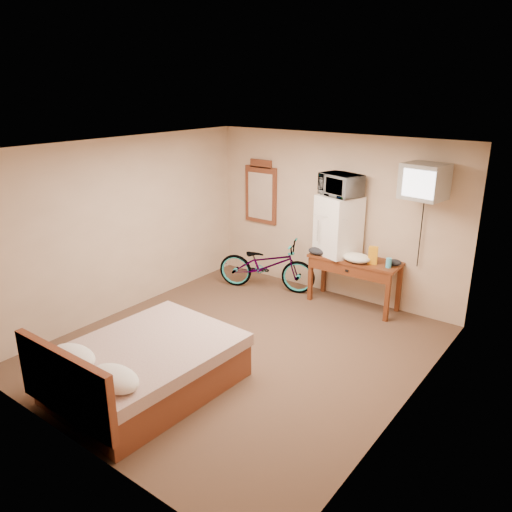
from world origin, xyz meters
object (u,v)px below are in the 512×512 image
object	(u,v)px
blue_cup	(389,263)
bicycle	(267,265)
microwave	(341,185)
desk	(353,267)
bed	(141,368)
crt_television	(425,181)
mini_fridge	(338,225)
wall_mirror	(261,193)

from	to	relation	value
blue_cup	bicycle	bearing A→B (deg)	-174.52
microwave	desk	bearing A→B (deg)	7.24
bed	bicycle	bearing A→B (deg)	101.02
crt_television	mini_fridge	bearing A→B (deg)	178.16
bicycle	desk	bearing A→B (deg)	-100.98
blue_cup	mini_fridge	bearing A→B (deg)	173.55
bicycle	mini_fridge	bearing A→B (deg)	-95.54
wall_mirror	bed	world-z (taller)	wall_mirror
desk	blue_cup	distance (m)	0.58
microwave	wall_mirror	world-z (taller)	wall_mirror
bed	blue_cup	bearing A→B (deg)	68.16
microwave	blue_cup	distance (m)	1.31
blue_cup	bed	bearing A→B (deg)	-111.84
blue_cup	wall_mirror	size ratio (longest dim) A/B	0.13
desk	crt_television	xyz separation A→B (m)	(0.90, 0.02, 1.36)
wall_mirror	bed	bearing A→B (deg)	-73.26
desk	crt_television	distance (m)	1.63
desk	bicycle	distance (m)	1.44
microwave	wall_mirror	size ratio (longest dim) A/B	0.55
microwave	bed	xyz separation A→B (m)	(-0.48, -3.44, -1.50)
wall_mirror	bicycle	world-z (taller)	wall_mirror
microwave	bed	bearing A→B (deg)	-80.02
mini_fridge	blue_cup	size ratio (longest dim) A/B	6.52
bicycle	wall_mirror	bearing A→B (deg)	24.15
desk	bed	bearing A→B (deg)	-103.26
microwave	bicycle	distance (m)	1.79
crt_television	bicycle	xyz separation A→B (m)	(-2.31, -0.25, -1.57)
bicycle	bed	size ratio (longest dim) A/B	0.80
blue_cup	bed	xyz separation A→B (m)	(-1.34, -3.34, -0.52)
crt_television	microwave	bearing A→B (deg)	178.16
mini_fridge	bed	bearing A→B (deg)	-98.01
desk	bicycle	world-z (taller)	bicycle
mini_fridge	bicycle	bearing A→B (deg)	-165.49
microwave	mini_fridge	bearing A→B (deg)	-105.76
bicycle	microwave	bearing A→B (deg)	-95.53
desk	bed	world-z (taller)	bed
desk	blue_cup	xyz separation A→B (m)	(0.54, -0.04, 0.19)
mini_fridge	blue_cup	bearing A→B (deg)	-6.45
bed	mini_fridge	bearing A→B (deg)	81.99
wall_mirror	bicycle	xyz separation A→B (m)	(0.48, -0.50, -1.04)
bed	microwave	bearing A→B (deg)	81.98
desk	microwave	distance (m)	1.21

